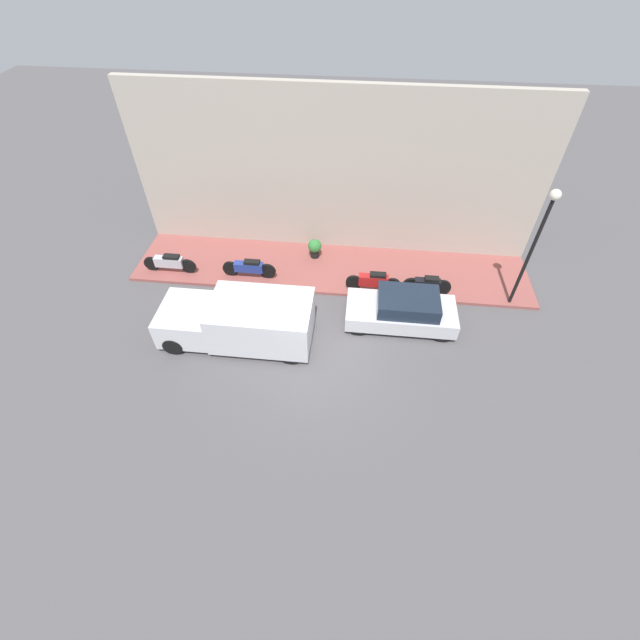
{
  "coord_description": "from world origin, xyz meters",
  "views": [
    {
      "loc": [
        -9.17,
        -1.05,
        11.06
      ],
      "look_at": [
        1.06,
        0.05,
        0.6
      ],
      "focal_mm": 24.0,
      "sensor_mm": 36.0,
      "label": 1
    }
  ],
  "objects_px": {
    "parked_car": "(403,310)",
    "motorcycle_red": "(374,281)",
    "streetlamp": "(539,232)",
    "potted_plant": "(315,247)",
    "motorcycle_black": "(427,284)",
    "scooter_silver": "(170,262)",
    "motorcycle_blue": "(249,268)",
    "delivery_van": "(239,320)"
  },
  "relations": [
    {
      "from": "parked_car",
      "to": "motorcycle_red",
      "type": "distance_m",
      "value": 1.86
    },
    {
      "from": "streetlamp",
      "to": "potted_plant",
      "type": "relative_size",
      "value": 5.63
    },
    {
      "from": "motorcycle_black",
      "to": "streetlamp",
      "type": "height_order",
      "value": "streetlamp"
    },
    {
      "from": "streetlamp",
      "to": "scooter_silver",
      "type": "bearing_deg",
      "value": 88.32
    },
    {
      "from": "motorcycle_black",
      "to": "motorcycle_red",
      "type": "bearing_deg",
      "value": 90.77
    },
    {
      "from": "motorcycle_black",
      "to": "scooter_silver",
      "type": "bearing_deg",
      "value": 88.64
    },
    {
      "from": "scooter_silver",
      "to": "potted_plant",
      "type": "height_order",
      "value": "potted_plant"
    },
    {
      "from": "scooter_silver",
      "to": "potted_plant",
      "type": "distance_m",
      "value": 5.85
    },
    {
      "from": "motorcycle_blue",
      "to": "potted_plant",
      "type": "relative_size",
      "value": 2.61
    },
    {
      "from": "parked_car",
      "to": "motorcycle_blue",
      "type": "relative_size",
      "value": 1.81
    },
    {
      "from": "parked_car",
      "to": "motorcycle_blue",
      "type": "distance_m",
      "value": 6.19
    },
    {
      "from": "scooter_silver",
      "to": "potted_plant",
      "type": "xyz_separation_m",
      "value": [
        1.59,
        -5.63,
        0.02
      ]
    },
    {
      "from": "motorcycle_red",
      "to": "streetlamp",
      "type": "bearing_deg",
      "value": -91.33
    },
    {
      "from": "parked_car",
      "to": "motorcycle_red",
      "type": "relative_size",
      "value": 1.85
    },
    {
      "from": "parked_car",
      "to": "motorcycle_blue",
      "type": "xyz_separation_m",
      "value": [
        1.83,
        5.92,
        -0.06
      ]
    },
    {
      "from": "motorcycle_black",
      "to": "potted_plant",
      "type": "bearing_deg",
      "value": 67.78
    },
    {
      "from": "scooter_silver",
      "to": "potted_plant",
      "type": "relative_size",
      "value": 2.62
    },
    {
      "from": "scooter_silver",
      "to": "parked_car",
      "type": "bearing_deg",
      "value": -101.19
    },
    {
      "from": "motorcycle_blue",
      "to": "streetlamp",
      "type": "bearing_deg",
      "value": -92.32
    },
    {
      "from": "delivery_van",
      "to": "motorcycle_blue",
      "type": "bearing_deg",
      "value": 7.4
    },
    {
      "from": "delivery_van",
      "to": "scooter_silver",
      "type": "bearing_deg",
      "value": 49.18
    },
    {
      "from": "motorcycle_red",
      "to": "streetlamp",
      "type": "distance_m",
      "value": 5.76
    },
    {
      "from": "motorcycle_black",
      "to": "motorcycle_red",
      "type": "xyz_separation_m",
      "value": [
        -0.03,
        2.02,
        0.01
      ]
    },
    {
      "from": "delivery_van",
      "to": "potted_plant",
      "type": "bearing_deg",
      "value": -22.92
    },
    {
      "from": "motorcycle_black",
      "to": "potted_plant",
      "type": "xyz_separation_m",
      "value": [
        1.83,
        4.48,
        0.03
      ]
    },
    {
      "from": "scooter_silver",
      "to": "streetlamp",
      "type": "relative_size",
      "value": 0.46
    },
    {
      "from": "scooter_silver",
      "to": "streetlamp",
      "type": "xyz_separation_m",
      "value": [
        -0.39,
        -13.22,
        2.63
      ]
    },
    {
      "from": "motorcycle_black",
      "to": "streetlamp",
      "type": "relative_size",
      "value": 0.39
    },
    {
      "from": "streetlamp",
      "to": "delivery_van",
      "type": "bearing_deg",
      "value": 106.02
    },
    {
      "from": "motorcycle_blue",
      "to": "streetlamp",
      "type": "relative_size",
      "value": 0.46
    },
    {
      "from": "parked_car",
      "to": "streetlamp",
      "type": "bearing_deg",
      "value": -70.77
    },
    {
      "from": "delivery_van",
      "to": "motorcycle_blue",
      "type": "relative_size",
      "value": 2.42
    },
    {
      "from": "motorcycle_red",
      "to": "potted_plant",
      "type": "distance_m",
      "value": 3.09
    },
    {
      "from": "delivery_van",
      "to": "streetlamp",
      "type": "xyz_separation_m",
      "value": [
        2.75,
        -9.59,
        2.33
      ]
    },
    {
      "from": "motorcycle_blue",
      "to": "motorcycle_black",
      "type": "bearing_deg",
      "value": -92.15
    },
    {
      "from": "delivery_van",
      "to": "motorcycle_red",
      "type": "xyz_separation_m",
      "value": [
        2.87,
        -4.47,
        -0.29
      ]
    },
    {
      "from": "motorcycle_black",
      "to": "delivery_van",
      "type": "bearing_deg",
      "value": 114.1
    },
    {
      "from": "parked_car",
      "to": "scooter_silver",
      "type": "height_order",
      "value": "parked_car"
    },
    {
      "from": "parked_car",
      "to": "streetlamp",
      "type": "relative_size",
      "value": 0.84
    },
    {
      "from": "parked_car",
      "to": "scooter_silver",
      "type": "bearing_deg",
      "value": 78.81
    },
    {
      "from": "parked_car",
      "to": "motorcycle_black",
      "type": "relative_size",
      "value": 2.13
    },
    {
      "from": "parked_car",
      "to": "scooter_silver",
      "type": "distance_m",
      "value": 9.32
    }
  ]
}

